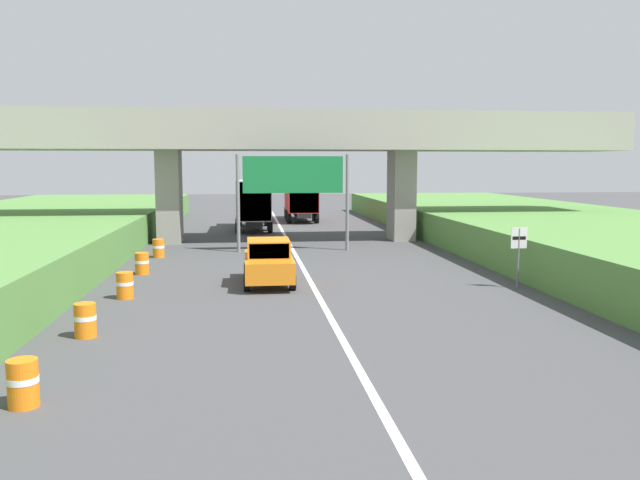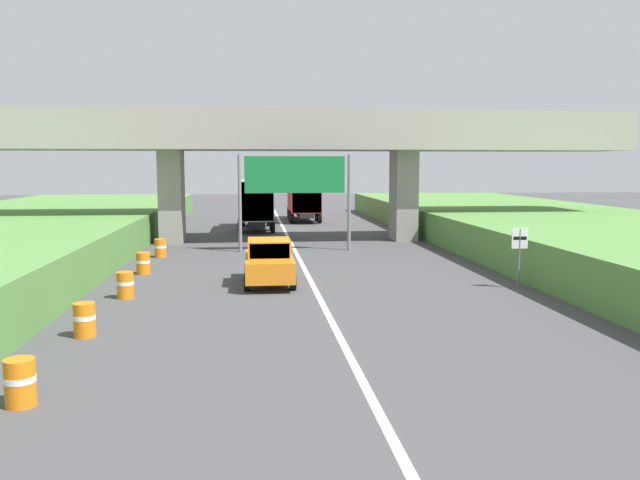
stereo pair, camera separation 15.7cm
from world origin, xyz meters
The scene contains 12 objects.
lane_centre_stripe centered at (0.00, 29.57, 0.00)m, with size 0.20×99.14×0.01m, color white.
overpass_bridge centered at (0.00, 36.97, 5.66)m, with size 40.00×4.80×7.54m.
overhead_highway_sign centered at (0.00, 32.55, 3.69)m, with size 5.88×0.18×5.04m.
speed_limit_sign centered at (7.40, 21.42, 1.48)m, with size 0.60×0.08×2.23m.
truck_red centered at (1.90, 50.73, 1.93)m, with size 2.44×7.30×3.44m.
truck_yellow centered at (-1.94, 43.97, 1.93)m, with size 2.44×7.30×3.44m.
car_orange centered at (-1.62, 23.23, 0.86)m, with size 1.86×4.10×1.72m.
construction_barrel_1 centered at (-6.58, 11.37, 0.46)m, with size 0.57×0.57×0.90m.
construction_barrel_2 centered at (-6.64, 16.26, 0.46)m, with size 0.57×0.57×0.90m.
construction_barrel_3 centered at (-6.53, 21.15, 0.46)m, with size 0.57×0.57×0.90m.
construction_barrel_4 centered at (-6.73, 26.04, 0.46)m, with size 0.57×0.57×0.90m.
construction_barrel_5 centered at (-6.71, 30.94, 0.46)m, with size 0.57×0.57×0.90m.
Camera 2 is at (-2.26, -0.69, 4.47)m, focal length 35.95 mm.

